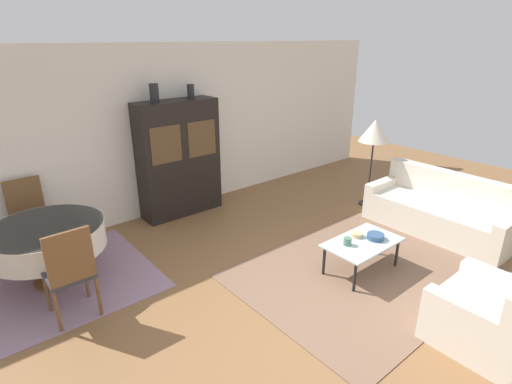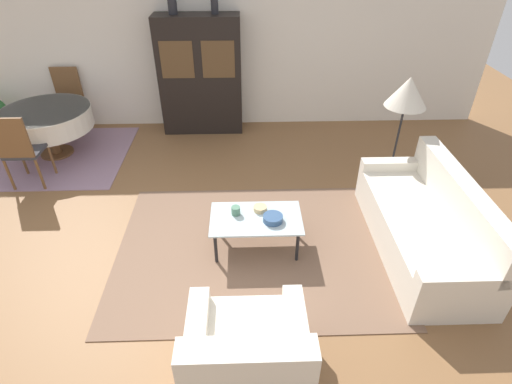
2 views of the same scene
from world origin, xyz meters
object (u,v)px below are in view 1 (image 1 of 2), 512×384
Objects in this scene: armchair at (492,316)px; bowl_small at (357,235)px; floor_lamp at (375,133)px; cup at (347,241)px; dining_table at (47,238)px; vase_tall at (154,93)px; vase_short at (191,91)px; bowl at (376,237)px; display_cabinet at (179,159)px; coffee_table at (362,244)px; dining_chair_far at (29,214)px; dining_chair_near at (70,269)px; couch at (440,212)px.

armchair is 1.71m from bowl_small.
floor_lamp reaches higher than cup.
dining_table reaches higher than cup.
vase_short is at bearing 0.00° from vase_tall.
dining_table is 3.94m from bowl.
bowl is at bearing -72.45° from display_cabinet.
coffee_table is 3.47m from vase_short.
dining_table is 0.88m from dining_chair_far.
bowl_small is at bearing -79.04° from vase_short.
dining_chair_near is 4.93× the size of bowl.
dining_chair_near is at bearing -90.00° from dining_table.
floor_lamp is (1.99, 2.81, 0.98)m from armchair.
vase_short is (2.52, 0.83, 1.38)m from dining_table.
armchair reaches higher than bowl.
bowl_small is at bearing 69.13° from coffee_table.
dining_chair_far reaches higher than armchair.
coffee_table is at bearing -23.73° from dining_chair_near.
armchair reaches higher than cup.
cup is at bearing 86.17° from couch.
dining_chair_far is at bearing 178.71° from display_cabinet.
dining_table is 1.25× the size of dining_chair_far.
bowl is (-1.67, 0.01, 0.14)m from couch.
vase_tall reaches higher than armchair.
couch is at bearing -46.23° from vase_tall.
coffee_table is at bearing -80.39° from vase_short.
armchair is 4.79m from dining_table.
floor_lamp is at bearing -36.92° from vase_short.
dining_chair_near is 3.10m from cup.
coffee_table is (0.12, 1.57, 0.07)m from armchair.
floor_lamp is (4.92, -0.09, 0.70)m from dining_chair_near.
armchair is 0.50× the size of display_cabinet.
display_cabinet is 1.24× the size of floor_lamp.
bowl_small is 3.34m from vase_short.
vase_short reaches higher than dining_table.
floor_lamp reaches higher than dining_chair_near.
dining_chair_near is 4.97m from floor_lamp.
display_cabinet is at bearing 40.45° from couch.
cup is (2.82, -2.14, -0.13)m from dining_table.
dining_table is 6.00× the size of vase_short.
vase_short is at bearing 34.06° from dining_chair_near.
dining_chair_far is at bearing 135.59° from bowl.
dining_table is at bearing 90.00° from dining_chair_far.
coffee_table is at bearing -75.20° from display_cabinet.
dining_table is (-3.04, 2.21, 0.22)m from coffee_table.
dining_chair_far is 2.37m from vase_tall.
dining_chair_far is 5.30m from floor_lamp.
bowl is 0.98× the size of vase_short.
dining_chair_near is at bearing 156.27° from coffee_table.
floor_lamp reaches higher than armchair.
vase_short reaches higher than bowl.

